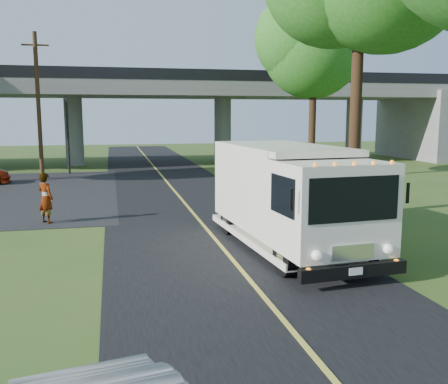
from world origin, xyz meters
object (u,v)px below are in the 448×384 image
object	(u,v)px
utility_pole	(38,105)
tree_right_far	(319,42)
pedestrian	(46,198)
traffic_signal	(67,127)
step_van	(290,194)

from	to	relation	value
utility_pole	tree_right_far	world-z (taller)	tree_right_far
pedestrian	tree_right_far	bearing A→B (deg)	-101.70
traffic_signal	tree_right_far	bearing A→B (deg)	-22.07
utility_pole	step_van	distance (m)	21.73
utility_pole	pedestrian	world-z (taller)	utility_pole
tree_right_far	utility_pole	bearing A→B (deg)	166.00
step_van	tree_right_far	bearing A→B (deg)	59.92
traffic_signal	tree_right_far	xyz separation A→B (m)	(15.21, -6.16, 5.10)
step_van	pedestrian	bearing A→B (deg)	139.81
traffic_signal	pedestrian	world-z (taller)	traffic_signal
tree_right_far	pedestrian	size ratio (longest dim) A/B	5.79
pedestrian	step_van	bearing A→B (deg)	-170.80
utility_pole	tree_right_far	size ratio (longest dim) A/B	0.82
pedestrian	traffic_signal	bearing A→B (deg)	-43.70
traffic_signal	tree_right_far	distance (m)	17.18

